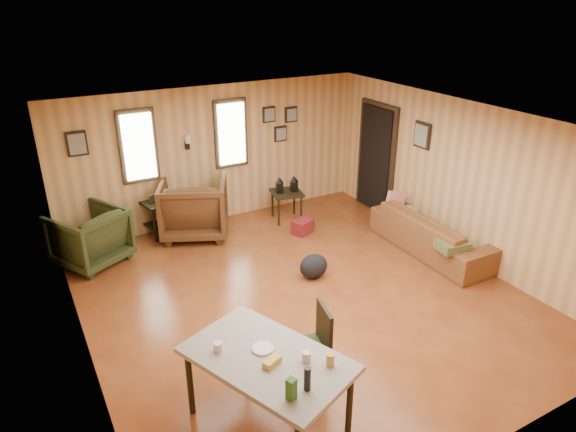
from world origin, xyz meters
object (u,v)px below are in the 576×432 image
sofa (434,227)px  recliner_green (89,235)px  recliner_brown (194,205)px  dining_table (269,363)px  end_table (161,211)px  side_table (287,190)px

sofa → recliner_green: bearing=65.9°
sofa → recliner_brown: bearing=52.9°
recliner_brown → dining_table: (-0.82, -4.31, 0.16)m
end_table → dining_table: (-0.33, -4.62, 0.30)m
end_table → side_table: bearing=-13.9°
sofa → side_table: bearing=34.1°
sofa → recliner_brown: (-3.08, 2.42, 0.12)m
recliner_brown → recliner_green: size_ratio=1.15×
end_table → dining_table: dining_table is taller
sofa → recliner_brown: size_ratio=1.99×
sofa → recliner_green: recliner_green is taller
sofa → dining_table: 4.34m
sofa → side_table: sofa is taller
end_table → side_table: side_table is taller
recliner_green → dining_table: (0.90, -4.14, 0.24)m
end_table → side_table: 2.20m
end_table → side_table: size_ratio=0.90×
side_table → recliner_green: bearing=179.2°
recliner_brown → dining_table: bearing=104.2°
sofa → end_table: bearing=53.6°
dining_table → recliner_green: bearing=80.4°
recliner_green → side_table: recliner_green is taller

